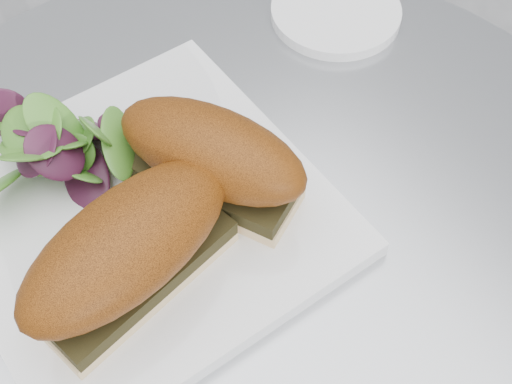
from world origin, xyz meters
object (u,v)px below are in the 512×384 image
Objects in this scene: plate at (140,215)px; sandwich_right at (212,158)px; saucer at (336,12)px; sandwich_left at (128,251)px.

sandwich_right is at bearing -17.59° from plate.
plate is at bearing -160.43° from saucer.
sandwich_left reaches higher than plate.
sandwich_left is 0.36m from saucer.
sandwich_right reaches higher than plate.
plate is 1.48× the size of sandwich_left.
plate is at bearing 46.71° from sandwich_left.
plate reaches higher than saucer.
sandwich_right reaches higher than saucer.
sandwich_left is at bearing -96.42° from sandwich_right.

